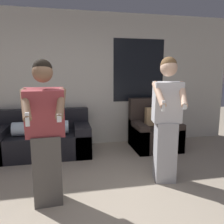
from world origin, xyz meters
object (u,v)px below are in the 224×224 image
(couch, at_px, (43,139))
(person_right, at_px, (167,119))
(armchair, at_px, (154,132))
(person_left, at_px, (46,134))

(couch, bearing_deg, person_right, -38.74)
(couch, bearing_deg, armchair, -1.64)
(person_right, bearing_deg, couch, 141.26)
(couch, relative_size, armchair, 1.75)
(person_left, relative_size, person_right, 0.96)
(person_right, bearing_deg, armchair, 73.88)
(couch, relative_size, person_left, 1.06)
(couch, height_order, armchair, armchair)
(person_left, bearing_deg, couch, 97.94)
(armchair, bearing_deg, person_left, -140.28)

